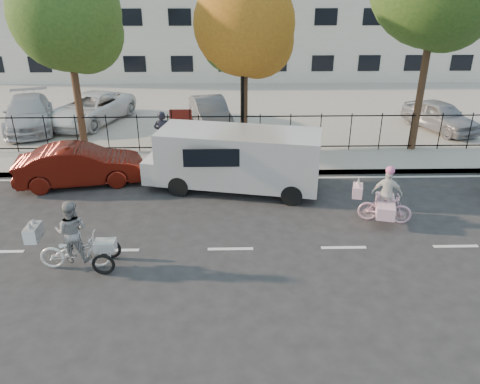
{
  "coord_description": "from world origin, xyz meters",
  "views": [
    {
      "loc": [
        0.02,
        -10.52,
        6.57
      ],
      "look_at": [
        0.28,
        1.2,
        1.1
      ],
      "focal_mm": 35.0,
      "sensor_mm": 36.0,
      "label": 1
    }
  ],
  "objects_px": {
    "lot_car_d": "(440,116)",
    "lot_car_c": "(210,112)",
    "lamppost": "(243,78)",
    "red_sedan": "(80,165)",
    "white_van": "(236,158)",
    "pedestrian": "(162,133)",
    "unicorn_bike": "(385,202)",
    "zebra_trike": "(74,243)",
    "lot_car_a": "(29,113)",
    "lot_car_b": "(91,109)"
  },
  "relations": [
    {
      "from": "zebra_trike",
      "to": "lot_car_b",
      "type": "distance_m",
      "value": 12.27
    },
    {
      "from": "unicorn_bike",
      "to": "lot_car_a",
      "type": "height_order",
      "value": "unicorn_bike"
    },
    {
      "from": "white_van",
      "to": "red_sedan",
      "type": "distance_m",
      "value": 5.34
    },
    {
      "from": "unicorn_bike",
      "to": "lot_car_c",
      "type": "relative_size",
      "value": 0.45
    },
    {
      "from": "unicorn_bike",
      "to": "lot_car_d",
      "type": "height_order",
      "value": "unicorn_bike"
    },
    {
      "from": "red_sedan",
      "to": "lot_car_a",
      "type": "bearing_deg",
      "value": 22.69
    },
    {
      "from": "unicorn_bike",
      "to": "lot_car_c",
      "type": "xyz_separation_m",
      "value": [
        -5.34,
        9.15,
        0.16
      ]
    },
    {
      "from": "red_sedan",
      "to": "pedestrian",
      "type": "height_order",
      "value": "pedestrian"
    },
    {
      "from": "unicorn_bike",
      "to": "red_sedan",
      "type": "distance_m",
      "value": 9.98
    },
    {
      "from": "red_sedan",
      "to": "lot_car_a",
      "type": "distance_m",
      "value": 7.25
    },
    {
      "from": "red_sedan",
      "to": "lamppost",
      "type": "bearing_deg",
      "value": -77.58
    },
    {
      "from": "lamppost",
      "to": "lot_car_b",
      "type": "xyz_separation_m",
      "value": [
        -7.03,
        4.42,
        -2.27
      ]
    },
    {
      "from": "lamppost",
      "to": "lot_car_a",
      "type": "xyz_separation_m",
      "value": [
        -9.62,
        3.59,
        -2.25
      ]
    },
    {
      "from": "lamppost",
      "to": "white_van",
      "type": "distance_m",
      "value": 3.61
    },
    {
      "from": "unicorn_bike",
      "to": "white_van",
      "type": "relative_size",
      "value": 0.3
    },
    {
      "from": "lamppost",
      "to": "red_sedan",
      "type": "distance_m",
      "value": 6.56
    },
    {
      "from": "pedestrian",
      "to": "unicorn_bike",
      "type": "bearing_deg",
      "value": 138.26
    },
    {
      "from": "lot_car_d",
      "to": "pedestrian",
      "type": "bearing_deg",
      "value": 172.57
    },
    {
      "from": "unicorn_bike",
      "to": "red_sedan",
      "type": "xyz_separation_m",
      "value": [
        -9.53,
        2.95,
        0.04
      ]
    },
    {
      "from": "zebra_trike",
      "to": "lot_car_a",
      "type": "distance_m",
      "value": 12.34
    },
    {
      "from": "white_van",
      "to": "lot_car_a",
      "type": "xyz_separation_m",
      "value": [
        -9.32,
        6.59,
        -0.26
      ]
    },
    {
      "from": "unicorn_bike",
      "to": "lot_car_b",
      "type": "relative_size",
      "value": 0.36
    },
    {
      "from": "lamppost",
      "to": "pedestrian",
      "type": "distance_m",
      "value": 3.73
    },
    {
      "from": "lot_car_c",
      "to": "pedestrian",
      "type": "bearing_deg",
      "value": -127.66
    },
    {
      "from": "lot_car_a",
      "to": "white_van",
      "type": "bearing_deg",
      "value": -53.84
    },
    {
      "from": "lamppost",
      "to": "lot_car_d",
      "type": "xyz_separation_m",
      "value": [
        8.99,
        2.97,
        -2.31
      ]
    },
    {
      "from": "pedestrian",
      "to": "red_sedan",
      "type": "bearing_deg",
      "value": 39.87
    },
    {
      "from": "lamppost",
      "to": "unicorn_bike",
      "type": "relative_size",
      "value": 2.44
    },
    {
      "from": "white_van",
      "to": "pedestrian",
      "type": "relative_size",
      "value": 3.47
    },
    {
      "from": "white_van",
      "to": "lamppost",
      "type": "bearing_deg",
      "value": 96.15
    },
    {
      "from": "zebra_trike",
      "to": "lot_car_a",
      "type": "xyz_separation_m",
      "value": [
        -5.33,
        11.13,
        0.17
      ]
    },
    {
      "from": "lot_car_c",
      "to": "lot_car_d",
      "type": "relative_size",
      "value": 1.04
    },
    {
      "from": "lot_car_a",
      "to": "lot_car_d",
      "type": "xyz_separation_m",
      "value": [
        18.61,
        -0.62,
        -0.06
      ]
    },
    {
      "from": "pedestrian",
      "to": "white_van",
      "type": "bearing_deg",
      "value": 128.64
    },
    {
      "from": "lot_car_c",
      "to": "lot_car_d",
      "type": "distance_m",
      "value": 10.41
    },
    {
      "from": "pedestrian",
      "to": "lot_car_b",
      "type": "height_order",
      "value": "pedestrian"
    },
    {
      "from": "lot_car_d",
      "to": "lot_car_c",
      "type": "bearing_deg",
      "value": 154.35
    },
    {
      "from": "lot_car_a",
      "to": "lot_car_c",
      "type": "distance_m",
      "value": 8.22
    },
    {
      "from": "lamppost",
      "to": "white_van",
      "type": "bearing_deg",
      "value": -95.67
    },
    {
      "from": "unicorn_bike",
      "to": "pedestrian",
      "type": "xyz_separation_m",
      "value": [
        -7.03,
        5.38,
        0.37
      ]
    },
    {
      "from": "lamppost",
      "to": "lot_car_d",
      "type": "height_order",
      "value": "lamppost"
    },
    {
      "from": "red_sedan",
      "to": "lot_car_d",
      "type": "height_order",
      "value": "lot_car_d"
    },
    {
      "from": "zebra_trike",
      "to": "lot_car_c",
      "type": "distance_m",
      "value": 11.67
    },
    {
      "from": "lamppost",
      "to": "pedestrian",
      "type": "height_order",
      "value": "lamppost"
    },
    {
      "from": "lamppost",
      "to": "lot_car_b",
      "type": "height_order",
      "value": "lamppost"
    },
    {
      "from": "lamppost",
      "to": "red_sedan",
      "type": "relative_size",
      "value": 1.04
    },
    {
      "from": "lot_car_d",
      "to": "lot_car_b",
      "type": "bearing_deg",
      "value": 153.57
    },
    {
      "from": "pedestrian",
      "to": "lot_car_b",
      "type": "bearing_deg",
      "value": -52.66
    },
    {
      "from": "zebra_trike",
      "to": "white_van",
      "type": "height_order",
      "value": "white_van"
    },
    {
      "from": "lot_car_d",
      "to": "white_van",
      "type": "bearing_deg",
      "value": -168.51
    }
  ]
}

